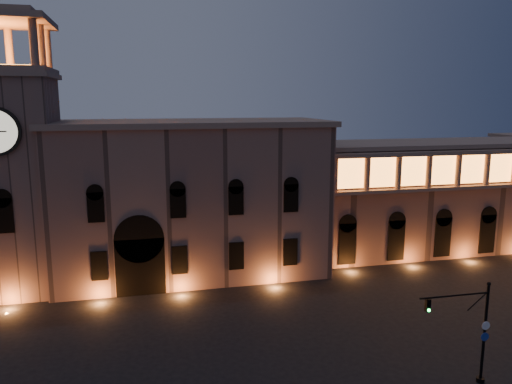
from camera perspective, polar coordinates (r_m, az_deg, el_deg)
ground at (r=40.24m, az=-0.55°, el=-19.12°), size 160.00×160.00×0.00m
government_building at (r=57.41m, az=-7.45°, el=-0.73°), size 30.80×12.80×17.60m
clock_tower at (r=57.03m, az=-26.18°, el=1.99°), size 9.80×9.80×32.40m
colonnade_wing at (r=71.43m, az=20.71°, el=-0.28°), size 40.60×11.50×14.50m
traffic_light at (r=39.18m, az=23.56°, el=-14.41°), size 5.50×0.58×7.54m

